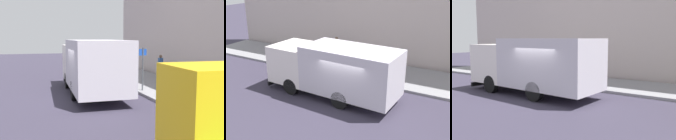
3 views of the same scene
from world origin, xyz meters
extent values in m
plane|color=#353041|center=(0.00, 0.00, 0.00)|extent=(80.00, 80.00, 0.00)
cube|color=gray|center=(5.10, 0.00, 0.07)|extent=(4.19, 30.00, 0.15)
cube|color=white|center=(0.73, 3.82, 1.54)|extent=(2.65, 2.52, 2.13)
cube|color=black|center=(0.79, 5.00, 1.80)|extent=(2.13, 0.16, 1.19)
cube|color=silver|center=(0.56, 0.07, 1.71)|extent=(2.77, 5.21, 2.47)
cube|color=black|center=(0.79, 5.08, 0.26)|extent=(2.44, 0.23, 0.24)
cylinder|color=black|center=(-0.41, 3.39, 0.47)|extent=(0.34, 0.96, 0.95)
cylinder|color=black|center=(1.83, 3.29, 0.47)|extent=(0.34, 0.96, 0.95)
cylinder|color=black|center=(-0.56, 0.12, 0.47)|extent=(0.34, 0.96, 0.95)
cylinder|color=black|center=(1.68, 0.02, 0.47)|extent=(0.34, 0.96, 0.95)
cylinder|color=#554445|center=(6.33, 4.23, 0.59)|extent=(0.30, 0.30, 0.88)
cylinder|color=#2E518A|center=(6.33, 4.23, 1.33)|extent=(0.39, 0.39, 0.59)
sphere|color=brown|center=(6.33, 4.23, 1.74)|extent=(0.24, 0.24, 0.24)
cone|color=orange|center=(3.57, 4.81, 0.47)|extent=(0.45, 0.45, 0.64)
cylinder|color=#4C5156|center=(3.35, 0.66, 1.33)|extent=(0.08, 0.08, 2.37)
cube|color=blue|center=(3.35, 0.68, 2.27)|extent=(0.44, 0.03, 0.36)
camera|label=1|loc=(-2.71, -12.77, 3.07)|focal=42.83mm
camera|label=2|loc=(-11.59, -5.94, 6.79)|focal=43.81mm
camera|label=3|loc=(-9.41, -7.72, 2.95)|focal=40.85mm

